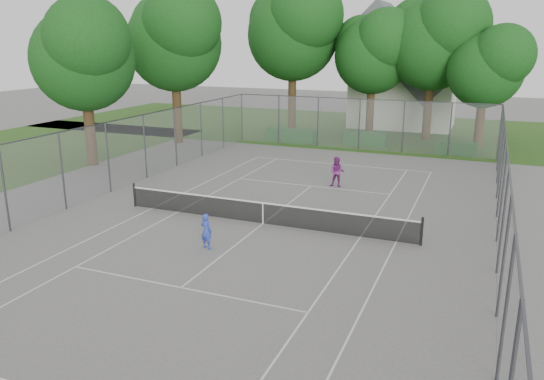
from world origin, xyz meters
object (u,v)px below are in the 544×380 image
at_px(girl_player, 206,231).
at_px(house, 405,77).
at_px(tennis_net, 263,212).
at_px(woman_player, 337,172).

bearing_deg(girl_player, house, -81.79).
bearing_deg(tennis_net, girl_player, -104.63).
distance_m(girl_player, woman_player, 10.24).
bearing_deg(tennis_net, house, 87.79).
bearing_deg(house, woman_player, -89.57).
xyz_separation_m(tennis_net, girl_player, (-0.85, -3.24, 0.16)).
xyz_separation_m(tennis_net, woman_player, (1.28, 6.77, 0.28)).
bearing_deg(tennis_net, woman_player, 79.32).
relative_size(house, girl_player, 7.95).
xyz_separation_m(tennis_net, house, (1.11, 28.85, 3.76)).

